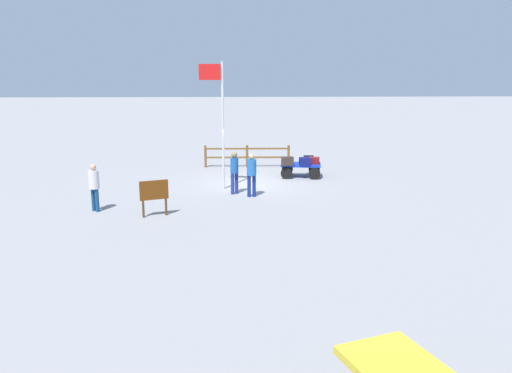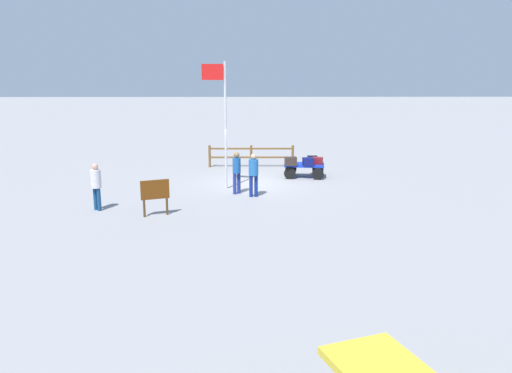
{
  "view_description": "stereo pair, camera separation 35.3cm",
  "coord_description": "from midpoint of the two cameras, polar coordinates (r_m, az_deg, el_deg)",
  "views": [
    {
      "loc": [
        0.41,
        22.68,
        5.16
      ],
      "look_at": [
        -0.13,
        6.0,
        1.26
      ],
      "focal_mm": 37.39,
      "sensor_mm": 36.0,
      "label": 1
    },
    {
      "loc": [
        0.06,
        22.68,
        5.16
      ],
      "look_at": [
        -0.13,
        6.0,
        1.26
      ],
      "focal_mm": 37.39,
      "sensor_mm": 36.0,
      "label": 2
    }
  ],
  "objects": [
    {
      "name": "ground_plane",
      "position": [
        23.26,
        -1.22,
        0.32
      ],
      "size": [
        120.0,
        120.0,
        0.0
      ],
      "primitive_type": "plane",
      "color": "gray"
    },
    {
      "name": "luggage_cart",
      "position": [
        24.59,
        4.35,
        2.04
      ],
      "size": [
        1.91,
        1.3,
        0.63
      ],
      "color": "#1434C2",
      "rests_on": "ground"
    },
    {
      "name": "suitcase_tan",
      "position": [
        24.92,
        5.25,
        2.96
      ],
      "size": [
        0.46,
        0.3,
        0.3
      ],
      "color": "black",
      "rests_on": "luggage_cart"
    },
    {
      "name": "suitcase_maroon",
      "position": [
        24.11,
        4.82,
        2.69
      ],
      "size": [
        0.51,
        0.4,
        0.36
      ],
      "color": "navy",
      "rests_on": "luggage_cart"
    },
    {
      "name": "suitcase_navy",
      "position": [
        24.53,
        5.81,
        2.78
      ],
      "size": [
        0.55,
        0.48,
        0.3
      ],
      "color": "maroon",
      "rests_on": "luggage_cart"
    },
    {
      "name": "suitcase_grey",
      "position": [
        24.07,
        2.96,
        2.73
      ],
      "size": [
        0.55,
        0.38,
        0.39
      ],
      "color": "#362925",
      "rests_on": "luggage_cart"
    },
    {
      "name": "worker_lead",
      "position": [
        20.76,
        -0.97,
        1.64
      ],
      "size": [
        0.41,
        0.41,
        1.71
      ],
      "color": "navy",
      "rests_on": "ground"
    },
    {
      "name": "worker_trailing",
      "position": [
        21.25,
        -2.8,
        1.82
      ],
      "size": [
        0.45,
        0.45,
        1.71
      ],
      "color": "navy",
      "rests_on": "ground"
    },
    {
      "name": "worker_supervisor",
      "position": [
        19.61,
        -17.43,
        0.31
      ],
      "size": [
        0.52,
        0.52,
        1.7
      ],
      "color": "navy",
      "rests_on": "ground"
    },
    {
      "name": "flagpole",
      "position": [
        21.85,
        -4.37,
        7.8
      ],
      "size": [
        0.99,
        0.24,
        5.2
      ],
      "color": "silver",
      "rests_on": "ground"
    },
    {
      "name": "signboard",
      "position": [
        18.48,
        -11.39,
        -0.69
      ],
      "size": [
        0.94,
        0.4,
        1.26
      ],
      "color": "#4C3319",
      "rests_on": "ground"
    },
    {
      "name": "wooden_fence",
      "position": [
        26.82,
        -1.35,
        3.44
      ],
      "size": [
        4.3,
        0.15,
        1.11
      ],
      "color": "brown",
      "rests_on": "ground"
    }
  ]
}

